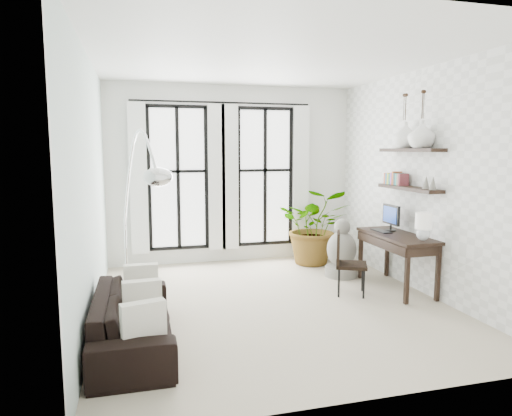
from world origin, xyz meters
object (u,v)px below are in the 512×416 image
object	(u,v)px
plant	(315,226)
sofa	(133,319)
buddha	(341,252)
desk	(398,239)
arc_lamp	(138,171)
desk_chair	(346,259)

from	to	relation	value
plant	sofa	bearing A→B (deg)	-138.78
sofa	buddha	distance (m)	3.78
plant	desk	distance (m)	1.88
arc_lamp	desk	bearing A→B (deg)	-1.21
desk	arc_lamp	size ratio (longest dim) A/B	0.59
buddha	desk_chair	bearing A→B (deg)	-111.99
sofa	buddha	bearing A→B (deg)	-59.52
plant	desk_chair	size ratio (longest dim) A/B	1.53
buddha	desk	bearing A→B (deg)	-62.40
plant	desk	xyz separation A→B (m)	(0.58, -1.79, 0.07)
sofa	buddha	world-z (taller)	buddha
sofa	plant	world-z (taller)	plant
plant	arc_lamp	xyz separation A→B (m)	(-3.07, -1.71, 1.11)
desk_chair	sofa	bearing A→B (deg)	-135.85
sofa	desk	bearing A→B (deg)	-74.61
plant	buddha	size ratio (longest dim) A/B	1.45
plant	arc_lamp	distance (m)	3.68
plant	desk	size ratio (longest dim) A/B	0.98
arc_lamp	buddha	size ratio (longest dim) A/B	2.49
desk_chair	buddha	distance (m)	0.93
sofa	desk_chair	world-z (taller)	desk_chair
desk_chair	buddha	bearing A→B (deg)	92.90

